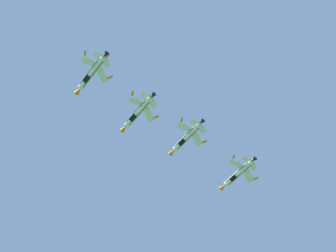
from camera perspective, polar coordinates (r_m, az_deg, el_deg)
fighter_jet_lead at (r=129.08m, az=-9.40°, el=6.43°), size 11.18×14.06×5.19m
fighter_jet_left_wing at (r=131.48m, az=-3.72°, el=1.68°), size 11.14×14.06×5.26m
fighter_jet_right_wing at (r=138.69m, az=2.31°, el=-1.40°), size 11.22×14.06×5.11m
fighter_jet_left_outer at (r=146.09m, az=8.63°, el=-5.82°), size 11.16×14.06×5.23m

